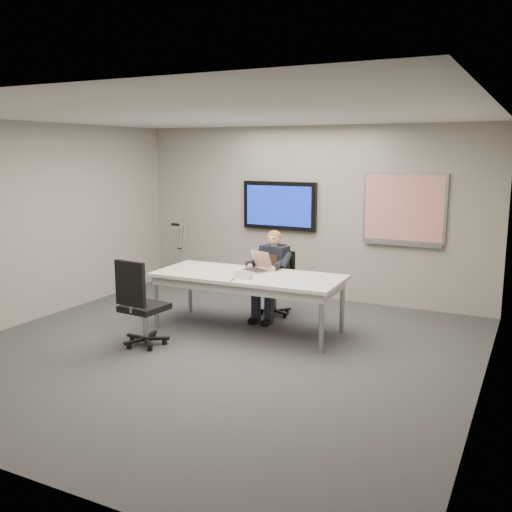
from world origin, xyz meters
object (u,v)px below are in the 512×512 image
at_px(conference_table, 248,281).
at_px(office_chair_far, 277,295).
at_px(office_chair_near, 142,319).
at_px(laptop, 258,266).
at_px(seated_person, 269,284).

bearing_deg(conference_table, office_chair_far, 85.46).
distance_m(conference_table, office_chair_near, 1.49).
bearing_deg(laptop, office_chair_far, 110.51).
height_order(office_chair_near, seated_person, seated_person).
distance_m(conference_table, seated_person, 0.65).
bearing_deg(seated_person, office_chair_near, -110.45).
distance_m(office_chair_far, seated_person, 0.32).
bearing_deg(office_chair_far, office_chair_near, -93.43).
distance_m(conference_table, office_chair_far, 0.94).
xyz_separation_m(office_chair_far, seated_person, (-0.02, -0.23, 0.21)).
bearing_deg(office_chair_near, conference_table, -122.42).
relative_size(office_chair_far, office_chair_near, 0.86).
distance_m(conference_table, laptop, 0.32).
height_order(conference_table, laptop, laptop).
xyz_separation_m(office_chair_near, laptop, (0.89, 1.44, 0.50)).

